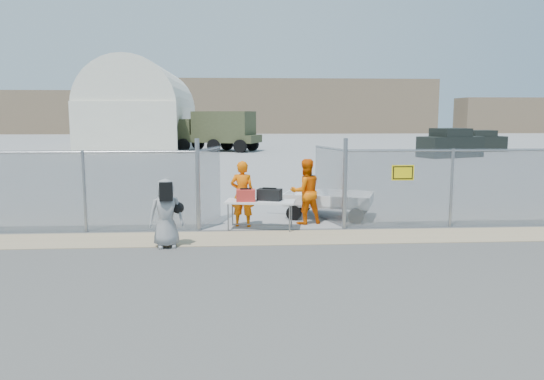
{
  "coord_description": "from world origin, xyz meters",
  "views": [
    {
      "loc": [
        -0.91,
        -12.21,
        3.13
      ],
      "look_at": [
        0.0,
        2.0,
        1.1
      ],
      "focal_mm": 35.0,
      "sensor_mm": 36.0,
      "label": 1
    }
  ],
  "objects": [
    {
      "name": "parked_vehicle_mid",
      "position": [
        19.92,
        32.13,
        0.88
      ],
      "size": [
        4.02,
        2.06,
        1.76
      ],
      "primitive_type": null,
      "rotation": [
        0.0,
        0.0,
        0.08
      ],
      "color": "black",
      "rests_on": "ground"
    },
    {
      "name": "tarmac_inside",
      "position": [
        0.0,
        42.0,
        0.01
      ],
      "size": [
        160.0,
        80.0,
        0.01
      ],
      "primitive_type": "cube",
      "color": "gray",
      "rests_on": "ground"
    },
    {
      "name": "orange_bag",
      "position": [
        -0.72,
        2.01,
        0.96
      ],
      "size": [
        0.52,
        0.35,
        0.32
      ],
      "primitive_type": "cube",
      "rotation": [
        0.0,
        0.0,
        -0.01
      ],
      "color": "red",
      "rests_on": "folding_table"
    },
    {
      "name": "ground",
      "position": [
        0.0,
        0.0,
        0.0
      ],
      "size": [
        160.0,
        160.0,
        0.0
      ],
      "primitive_type": "plane",
      "color": "#484848"
    },
    {
      "name": "military_truck",
      "position": [
        -2.63,
        33.87,
        1.7
      ],
      "size": [
        7.61,
        5.21,
        3.41
      ],
      "primitive_type": null,
      "rotation": [
        0.0,
        0.0,
        -0.4
      ],
      "color": "#44492B",
      "rests_on": "ground"
    },
    {
      "name": "parked_vehicle_near",
      "position": [
        14.74,
        26.08,
        1.04
      ],
      "size": [
        5.04,
        3.51,
        2.08
      ],
      "primitive_type": null,
      "rotation": [
        0.0,
        0.0,
        0.34
      ],
      "color": "black",
      "rests_on": "ground"
    },
    {
      "name": "chain_link_fence",
      "position": [
        0.0,
        2.0,
        1.1
      ],
      "size": [
        40.0,
        0.2,
        2.2
      ],
      "primitive_type": null,
      "color": "gray",
      "rests_on": "ground"
    },
    {
      "name": "quonset_hangar",
      "position": [
        -10.0,
        40.0,
        4.0
      ],
      "size": [
        9.0,
        18.0,
        8.0
      ],
      "primitive_type": null,
      "color": "white",
      "rests_on": "ground"
    },
    {
      "name": "black_duffel",
      "position": [
        -0.06,
        2.13,
        0.95
      ],
      "size": [
        0.73,
        0.56,
        0.31
      ],
      "primitive_type": "cube",
      "rotation": [
        0.0,
        0.0,
        -0.33
      ],
      "color": "black",
      "rests_on": "folding_table"
    },
    {
      "name": "utility_trailer",
      "position": [
        1.84,
        3.62,
        0.41
      ],
      "size": [
        3.76,
        2.75,
        0.82
      ],
      "primitive_type": null,
      "rotation": [
        0.0,
        0.0,
        -0.33
      ],
      "color": "white",
      "rests_on": "ground"
    },
    {
      "name": "distant_hills",
      "position": [
        5.0,
        78.0,
        4.5
      ],
      "size": [
        140.0,
        6.0,
        9.0
      ],
      "primitive_type": null,
      "color": "#7F684F",
      "rests_on": "ground"
    },
    {
      "name": "security_worker_right",
      "position": [
        1.01,
        2.73,
        0.94
      ],
      "size": [
        1.07,
        0.93,
        1.88
      ],
      "primitive_type": "imported",
      "rotation": [
        0.0,
        0.0,
        3.41
      ],
      "color": "#FF6903",
      "rests_on": "ground"
    },
    {
      "name": "security_worker_left",
      "position": [
        -0.8,
        2.45,
        0.93
      ],
      "size": [
        0.76,
        0.59,
        1.86
      ],
      "primitive_type": "imported",
      "rotation": [
        0.0,
        0.0,
        2.92
      ],
      "color": "#FF6903",
      "rests_on": "ground"
    },
    {
      "name": "folding_table",
      "position": [
        -0.32,
        2.08,
        0.4
      ],
      "size": [
        1.99,
        1.1,
        0.8
      ],
      "primitive_type": null,
      "rotation": [
        0.0,
        0.0,
        -0.18
      ],
      "color": "white",
      "rests_on": "ground"
    },
    {
      "name": "visitor",
      "position": [
        -2.62,
        0.23,
        0.82
      ],
      "size": [
        0.88,
        0.66,
        1.64
      ],
      "primitive_type": "imported",
      "rotation": [
        0.0,
        0.0,
        0.18
      ],
      "color": "gray",
      "rests_on": "ground"
    },
    {
      "name": "dirt_strip",
      "position": [
        0.0,
        1.0,
        0.01
      ],
      "size": [
        44.0,
        1.6,
        0.01
      ],
      "primitive_type": "cube",
      "color": "tan",
      "rests_on": "ground"
    }
  ]
}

